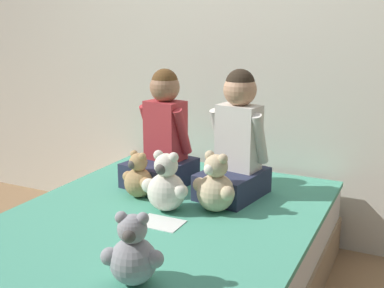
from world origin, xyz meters
The scene contains 9 objects.
wall_behind_bed centered at (0.00, 1.02, 1.25)m, with size 8.00×0.06×2.50m.
bed centered at (0.00, 0.00, 0.23)m, with size 1.47×1.88×0.46m.
child_on_left centered at (-0.23, 0.45, 0.73)m, with size 0.37×0.42×0.67m.
child_on_right centered at (0.23, 0.45, 0.75)m, with size 0.35×0.42×0.69m.
teddy_bear_held_by_left_child centered at (-0.23, 0.19, 0.57)m, with size 0.20×0.16×0.25m.
teddy_bear_held_by_right_child centered at (0.22, 0.19, 0.59)m, with size 0.25×0.19×0.31m.
teddy_bear_between_children centered at (-0.01, 0.09, 0.59)m, with size 0.26×0.19×0.31m.
teddy_bear_at_foot_of_bed centered at (0.22, -0.57, 0.58)m, with size 0.22×0.17×0.28m.
sign_card centered at (0.05, -0.07, 0.46)m, with size 0.21×0.15×0.00m.
Camera 1 is at (1.10, -1.90, 1.39)m, focal length 45.00 mm.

